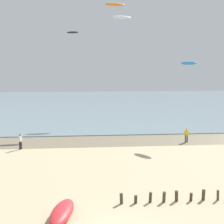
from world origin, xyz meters
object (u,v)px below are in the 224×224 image
object	(u,v)px
person_mid_beach	(20,141)
kite_aloft_4	(189,63)
person_by_waterline	(186,135)
kite_aloft_8	(121,17)
kite_aloft_7	(73,32)
grounded_kite	(62,212)
kite_aloft_3	(115,4)

from	to	relation	value
person_mid_beach	kite_aloft_4	xyz separation A→B (m)	(19.64, 3.52, 8.42)
person_by_waterline	kite_aloft_8	world-z (taller)	kite_aloft_8
kite_aloft_7	kite_aloft_8	world-z (taller)	kite_aloft_8
person_mid_beach	person_by_waterline	distance (m)	19.11
grounded_kite	kite_aloft_7	xyz separation A→B (m)	(-0.73, 34.25, 14.21)
kite_aloft_8	grounded_kite	bearing A→B (deg)	-107.91
kite_aloft_7	kite_aloft_8	size ratio (longest dim) A/B	0.61
person_mid_beach	kite_aloft_8	distance (m)	29.03
kite_aloft_4	person_by_waterline	bearing A→B (deg)	127.92
grounded_kite	kite_aloft_8	size ratio (longest dim) A/B	1.02
person_mid_beach	kite_aloft_7	distance (m)	23.76
kite_aloft_3	kite_aloft_4	size ratio (longest dim) A/B	1.35
person_mid_beach	grounded_kite	size ratio (longest dim) A/B	0.51
person_mid_beach	kite_aloft_3	distance (m)	26.46
person_mid_beach	grounded_kite	distance (m)	16.49
kite_aloft_3	kite_aloft_8	world-z (taller)	kite_aloft_3
person_by_waterline	grounded_kite	xyz separation A→B (m)	(-13.29, -17.06, -0.58)
kite_aloft_3	kite_aloft_7	xyz separation A→B (m)	(-6.74, 2.90, -3.95)
grounded_kite	kite_aloft_3	distance (m)	36.72
grounded_kite	kite_aloft_4	bearing A→B (deg)	-25.64
kite_aloft_7	kite_aloft_8	bearing A→B (deg)	21.81
kite_aloft_4	person_mid_beach	bearing A→B (deg)	65.47
kite_aloft_4	kite_aloft_7	size ratio (longest dim) A/B	1.15
person_mid_beach	kite_aloft_3	world-z (taller)	kite_aloft_3
person_by_waterline	grounded_kite	world-z (taller)	person_by_waterline
person_by_waterline	kite_aloft_3	size ratio (longest dim) A/B	0.54
person_by_waterline	kite_aloft_7	bearing A→B (deg)	129.20
kite_aloft_3	person_mid_beach	bearing A→B (deg)	-133.23
kite_aloft_8	person_by_waterline	bearing A→B (deg)	-78.50
grounded_kite	kite_aloft_3	xyz separation A→B (m)	(6.01, 31.35, 18.16)
kite_aloft_3	kite_aloft_7	bearing A→B (deg)	149.95
grounded_kite	person_mid_beach	bearing A→B (deg)	30.99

